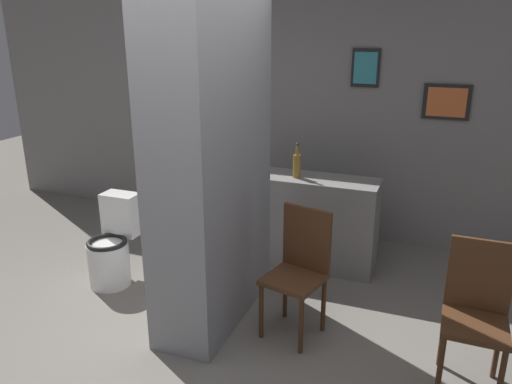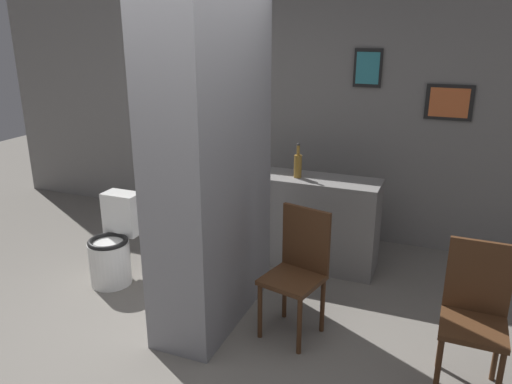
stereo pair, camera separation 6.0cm
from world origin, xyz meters
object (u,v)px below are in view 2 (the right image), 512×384
Objects in this scene: chair_by_doorway at (475,311)px; bicycle at (234,221)px; toilet at (114,246)px; chair_near_pillar at (298,267)px; bottle_tall at (298,165)px.

bicycle is at bearing 150.89° from chair_by_doorway.
toilet is 3.05m from chair_by_doorway.
bottle_tall reaches higher than chair_near_pillar.
bicycle is (-2.26, 1.30, -0.21)m from chair_by_doorway.
chair_by_doorway is 2.94× the size of bottle_tall.
toilet reaches higher than bicycle.
chair_near_pillar reaches higher than toilet.
bottle_tall is (1.44, 0.96, 0.68)m from toilet.
chair_by_doorway reaches higher than toilet.
chair_near_pillar is at bearing -47.54° from bicycle.
bicycle is at bearing 52.46° from toilet.
toilet is 1.82m from chair_near_pillar.
chair_by_doorway is at bearing -29.86° from bicycle.
chair_near_pillar is at bearing -71.96° from bottle_tall.
chair_near_pillar is 1.25m from bottle_tall.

